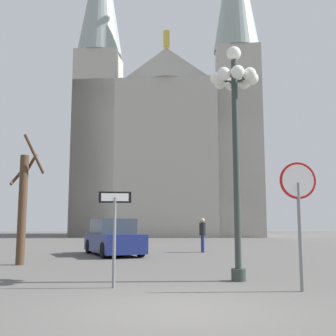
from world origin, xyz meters
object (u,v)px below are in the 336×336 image
stop_sign (299,200)px  street_lamp (235,111)px  parked_car_near_navy (113,238)px  cathedral (169,139)px  pedestrian_walking (203,232)px  bare_tree (23,205)px  one_way_arrow_sign (115,224)px

stop_sign → street_lamp: bearing=123.7°
stop_sign → parked_car_near_navy: 11.04m
cathedral → pedestrian_walking: (1.01, -25.14, -9.76)m
bare_tree → one_way_arrow_sign: bearing=-53.4°
bare_tree → pedestrian_walking: size_ratio=2.69×
cathedral → one_way_arrow_sign: cathedral is taller
pedestrian_walking → bare_tree: bearing=-139.9°
stop_sign → cathedral: bearing=93.0°
street_lamp → pedestrian_walking: size_ratio=3.69×
bare_tree → pedestrian_walking: bearing=40.1°
parked_car_near_navy → bare_tree: bearing=-122.5°
parked_car_near_navy → pedestrian_walking: pedestrian_walking is taller
cathedral → one_way_arrow_sign: bearing=-93.3°
cathedral → parked_car_near_navy: (-3.14, -26.68, -10.01)m
pedestrian_walking → parked_car_near_navy: bearing=-159.7°
one_way_arrow_sign → parked_car_near_navy: (-1.05, 9.20, -0.65)m
one_way_arrow_sign → pedestrian_walking: 11.18m
cathedral → stop_sign: cathedral is taller
street_lamp → parked_car_near_navy: (-4.01, 8.20, -3.56)m
bare_tree → street_lamp: bearing=-31.0°
one_way_arrow_sign → parked_car_near_navy: one_way_arrow_sign is taller
cathedral → bare_tree: size_ratio=8.01×
street_lamp → pedestrian_walking: bearing=89.2°
stop_sign → bare_tree: bare_tree is taller
stop_sign → bare_tree: (-7.71, 5.56, 0.12)m
stop_sign → bare_tree: 9.51m
one_way_arrow_sign → street_lamp: 4.27m
stop_sign → street_lamp: size_ratio=0.45×
parked_car_near_navy → pedestrian_walking: size_ratio=2.77×
parked_car_near_navy → street_lamp: bearing=-64.0°
one_way_arrow_sign → bare_tree: bare_tree is taller
one_way_arrow_sign → street_lamp: bearing=18.7°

